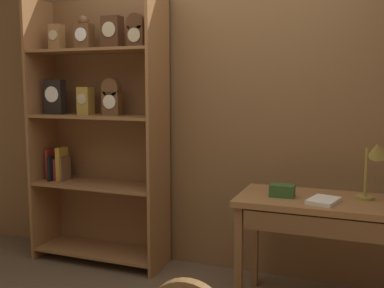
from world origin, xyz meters
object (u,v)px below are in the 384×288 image
workbench (330,216)px  open_repair_manual (324,201)px  bookshelf (98,126)px  toolbox_small (282,191)px  desk_lamp (375,159)px

workbench → open_repair_manual: bearing=-117.1°
bookshelf → toolbox_small: 1.66m
open_repair_manual → workbench: bearing=78.2°
desk_lamp → open_repair_manual: 0.41m
desk_lamp → toolbox_small: (-0.55, -0.08, -0.23)m
bookshelf → open_repair_manual: 1.94m
workbench → toolbox_small: (-0.31, -0.02, 0.14)m
toolbox_small → desk_lamp: bearing=8.6°
desk_lamp → open_repair_manual: bearing=-153.2°
open_repair_manual → desk_lamp: bearing=42.2°
workbench → open_repair_manual: 0.14m
workbench → toolbox_small: toolbox_small is taller
toolbox_small → bookshelf: bearing=168.9°
bookshelf → desk_lamp: (2.15, -0.23, -0.12)m
toolbox_small → open_repair_manual: size_ratio=0.72×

